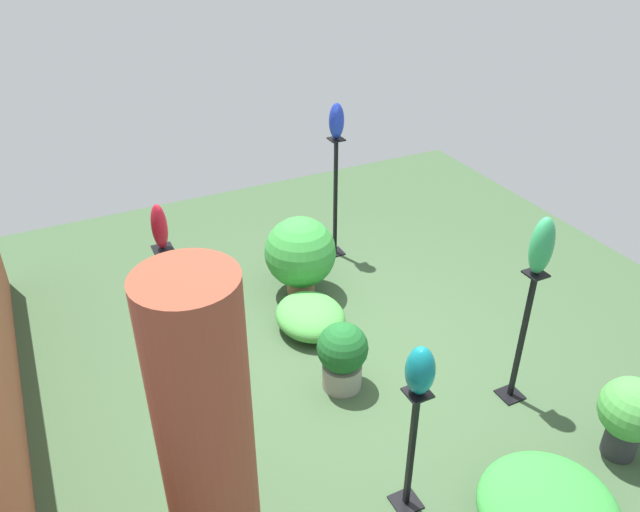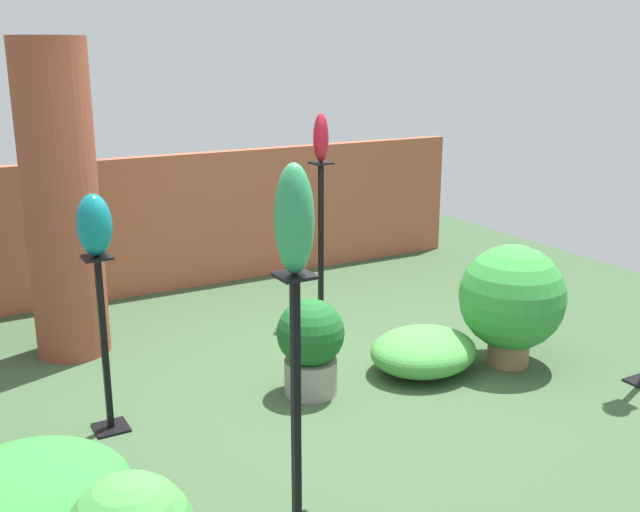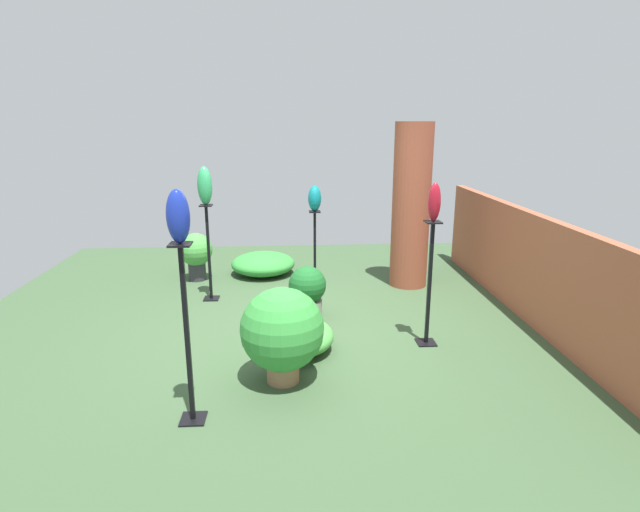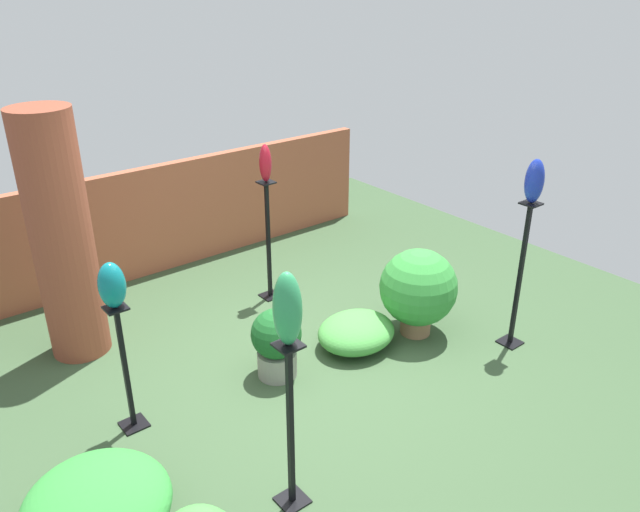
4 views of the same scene
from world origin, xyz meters
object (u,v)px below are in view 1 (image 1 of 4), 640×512
object	(u,v)px
pedestal_ruby	(174,320)
pedestal_jade	(521,343)
pedestal_cobalt	(335,203)
pedestal_teal	(411,456)
art_vase_ruby	(159,227)
potted_plant_back_center	(300,253)
art_vase_teal	(420,371)
art_vase_jade	(542,246)
art_vase_cobalt	(337,121)
brick_pillar	(208,450)
potted_plant_walkway_edge	(342,355)
potted_plant_front_left	(630,413)

from	to	relation	value
pedestal_ruby	pedestal_jade	bearing A→B (deg)	-121.60
pedestal_cobalt	pedestal_teal	world-z (taller)	pedestal_cobalt
pedestal_ruby	art_vase_ruby	size ratio (longest dim) A/B	3.42
potted_plant_back_center	art_vase_teal	bearing A→B (deg)	171.04
art_vase_jade	art_vase_cobalt	xyz separation A→B (m)	(2.84, 0.27, 0.13)
potted_plant_back_center	pedestal_jade	bearing A→B (deg)	-156.44
brick_pillar	pedestal_teal	xyz separation A→B (m)	(-0.07, -1.36, -0.66)
potted_plant_walkway_edge	art_vase_jade	bearing A→B (deg)	-121.19
brick_pillar	pedestal_teal	world-z (taller)	brick_pillar
art_vase_jade	art_vase_ruby	distance (m)	2.95
art_vase_ruby	potted_plant_walkway_edge	xyz separation A→B (m)	(-0.78, -1.25, -1.18)
art_vase_ruby	art_vase_teal	size ratio (longest dim) A/B	1.09
pedestal_cobalt	pedestal_jade	bearing A→B (deg)	-174.58
potted_plant_front_left	pedestal_ruby	bearing A→B (deg)	49.69
art_vase_ruby	potted_plant_back_center	bearing A→B (deg)	-65.09
art_vase_cobalt	art_vase_teal	world-z (taller)	art_vase_cobalt
potted_plant_walkway_edge	pedestal_teal	bearing A→B (deg)	173.08
brick_pillar	art_vase_teal	size ratio (longest dim) A/B	6.44
art_vase_jade	art_vase_cobalt	world-z (taller)	art_vase_cobalt
brick_pillar	potted_plant_front_left	world-z (taller)	brick_pillar
pedestal_cobalt	potted_plant_front_left	distance (m)	3.77
potted_plant_front_left	art_vase_ruby	bearing A→B (deg)	49.69
art_vase_cobalt	art_vase_jade	bearing A→B (deg)	-174.58
art_vase_cobalt	art_vase_teal	size ratio (longest dim) A/B	1.11
pedestal_ruby	potted_plant_walkway_edge	size ratio (longest dim) A/B	2.05
art_vase_teal	potted_plant_front_left	size ratio (longest dim) A/B	0.50
pedestal_teal	potted_plant_front_left	xyz separation A→B (m)	(-0.34, -1.76, -0.07)
art_vase_jade	potted_plant_walkway_edge	xyz separation A→B (m)	(0.77, 1.27, -1.17)
pedestal_teal	art_vase_jade	size ratio (longest dim) A/B	2.24
art_vase_jade	pedestal_cobalt	bearing A→B (deg)	5.42
pedestal_jade	art_vase_teal	xyz separation A→B (m)	(-0.53, 1.42, 0.68)
brick_pillar	art_vase_teal	bearing A→B (deg)	-92.99
art_vase_jade	potted_plant_back_center	bearing A→B (deg)	23.56
potted_plant_front_left	art_vase_cobalt	bearing A→B (deg)	9.22
pedestal_teal	potted_plant_walkway_edge	world-z (taller)	pedestal_teal
art_vase_ruby	potted_plant_front_left	world-z (taller)	art_vase_ruby
art_vase_cobalt	art_vase_teal	distance (m)	3.58
pedestal_cobalt	art_vase_teal	bearing A→B (deg)	161.08
pedestal_cobalt	pedestal_teal	size ratio (longest dim) A/B	1.34
art_vase_jade	art_vase_teal	size ratio (longest dim) A/B	1.35
pedestal_teal	art_vase_cobalt	size ratio (longest dim) A/B	2.74
brick_pillar	art_vase_cobalt	distance (m)	4.18
art_vase_teal	potted_plant_walkway_edge	world-z (taller)	art_vase_teal
art_vase_cobalt	potted_plant_front_left	size ratio (longest dim) A/B	0.55
pedestal_ruby	potted_plant_front_left	distance (m)	3.74
pedestal_jade	art_vase_teal	bearing A→B (deg)	110.41
pedestal_jade	brick_pillar	bearing A→B (deg)	99.36
art_vase_jade	potted_plant_front_left	distance (m)	1.44
art_vase_cobalt	art_vase_ruby	size ratio (longest dim) A/B	1.01
pedestal_ruby	art_vase_teal	bearing A→B (deg)	-152.29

